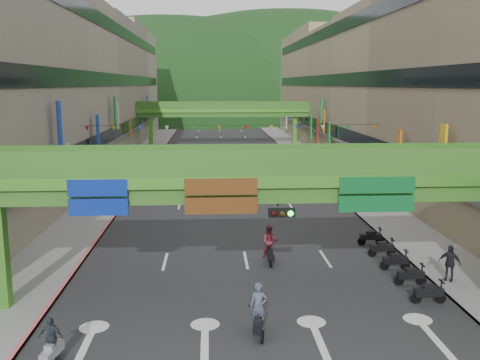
{
  "coord_description": "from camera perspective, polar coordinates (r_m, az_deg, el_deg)",
  "views": [
    {
      "loc": [
        -1.89,
        -16.56,
        9.74
      ],
      "look_at": [
        0.0,
        18.0,
        3.5
      ],
      "focal_mm": 40.0,
      "sensor_mm": 36.0,
      "label": 1
    }
  ],
  "objects": [
    {
      "name": "overpass_far",
      "position": [
        81.7,
        -1.82,
        7.18
      ],
      "size": [
        28.0,
        2.2,
        7.1
      ],
      "color": "#4C9E2D",
      "rests_on": "ground"
    },
    {
      "name": "hill_right",
      "position": [
        198.63,
        4.69,
        7.38
      ],
      "size": [
        208.0,
        176.0,
        128.0
      ],
      "primitive_type": "ellipsoid",
      "color": "#1C4419",
      "rests_on": "ground"
    },
    {
      "name": "scooter_rider_far",
      "position": [
        61.9,
        -1.52,
        2.07
      ],
      "size": [
        0.87,
        1.57,
        1.93
      ],
      "color": "maroon",
      "rests_on": "ground"
    },
    {
      "name": "car_silver",
      "position": [
        54.72,
        -3.77,
        0.6
      ],
      "size": [
        1.53,
        3.79,
        1.23
      ],
      "primitive_type": "imported",
      "rotation": [
        0.0,
        0.0,
        0.06
      ],
      "color": "#96979D",
      "rests_on": "ground"
    },
    {
      "name": "parked_scooter_row",
      "position": [
        29.74,
        16.24,
        -8.26
      ],
      "size": [
        1.6,
        9.35,
        1.08
      ],
      "color": "black",
      "rests_on": "ground"
    },
    {
      "name": "scooter_rider_left",
      "position": [
        20.45,
        -19.5,
        -16.03
      ],
      "size": [
        0.92,
        1.6,
        1.84
      ],
      "color": "gray",
      "rests_on": "ground"
    },
    {
      "name": "pedestrian_dark",
      "position": [
        28.6,
        21.42,
        -8.51
      ],
      "size": [
        1.12,
        0.98,
        1.81
      ],
      "primitive_type": "imported",
      "rotation": [
        0.0,
        0.0,
        -0.63
      ],
      "color": "black",
      "rests_on": "ground"
    },
    {
      "name": "scooter_rider_mid",
      "position": [
        29.36,
        3.21,
        -6.84
      ],
      "size": [
        0.9,
        1.6,
        2.18
      ],
      "color": "black",
      "rests_on": "ground"
    },
    {
      "name": "bunting_string",
      "position": [
        46.75,
        -0.81,
        5.58
      ],
      "size": [
        26.0,
        0.36,
        0.47
      ],
      "color": "black",
      "rests_on": "ground"
    },
    {
      "name": "hill_left",
      "position": [
        177.31,
        -7.42,
        6.99
      ],
      "size": [
        168.0,
        140.0,
        112.0
      ],
      "primitive_type": "ellipsoid",
      "color": "#1C4419",
      "rests_on": "ground"
    },
    {
      "name": "sidewalk_right",
      "position": [
        68.48,
        7.75,
        2.02
      ],
      "size": [
        4.0,
        140.0,
        0.15
      ],
      "primitive_type": "cube",
      "color": "gray",
      "rests_on": "ground"
    },
    {
      "name": "building_row_right",
      "position": [
        69.74,
        14.45,
        9.68
      ],
      "size": [
        12.8,
        95.0,
        19.0
      ],
      "color": "gray",
      "rests_on": "ground"
    },
    {
      "name": "road_slab",
      "position": [
        67.3,
        -1.49,
        1.91
      ],
      "size": [
        18.0,
        140.0,
        0.02
      ],
      "primitive_type": "cube",
      "color": "#28282B",
      "rests_on": "ground"
    },
    {
      "name": "overpass_near",
      "position": [
        22.58,
        4.12,
        -1.39
      ],
      "size": [
        28.0,
        12.27,
        7.1
      ],
      "color": "#4C9E2D",
      "rests_on": "ground"
    },
    {
      "name": "sidewalk_left",
      "position": [
        67.87,
        -10.82,
        1.85
      ],
      "size": [
        4.0,
        140.0,
        0.15
      ],
      "primitive_type": "cube",
      "color": "gray",
      "rests_on": "ground"
    },
    {
      "name": "curb_left",
      "position": [
        67.64,
        -9.22,
        1.89
      ],
      "size": [
        0.2,
        140.0,
        0.18
      ],
      "primitive_type": "cube",
      "color": "#CC5959",
      "rests_on": "ground"
    },
    {
      "name": "pedestrian_blue",
      "position": [
        49.91,
        10.47,
        -0.3
      ],
      "size": [
        0.77,
        0.54,
        1.54
      ],
      "primitive_type": "imported",
      "rotation": [
        0.0,
        0.0,
        3.26
      ],
      "color": "#2A2D4D",
      "rests_on": "ground"
    },
    {
      "name": "car_yellow",
      "position": [
        60.5,
        -0.39,
        1.62
      ],
      "size": [
        1.75,
        4.08,
        1.38
      ],
      "primitive_type": "imported",
      "rotation": [
        0.0,
        0.0,
        0.03
      ],
      "color": "gold",
      "rests_on": "ground"
    },
    {
      "name": "building_row_left",
      "position": [
        68.71,
        -17.74,
        9.51
      ],
      "size": [
        12.8,
        95.0,
        19.0
      ],
      "color": "#9E937F",
      "rests_on": "ground"
    },
    {
      "name": "scooter_rider_near",
      "position": [
        21.32,
        1.99,
        -13.85
      ],
      "size": [
        0.74,
        1.59,
        2.2
      ],
      "color": "black",
      "rests_on": "ground"
    },
    {
      "name": "curb_right",
      "position": [
        68.15,
        6.18,
        2.02
      ],
      "size": [
        0.2,
        140.0,
        0.18
      ],
      "primitive_type": "cube",
      "color": "gray",
      "rests_on": "ground"
    }
  ]
}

